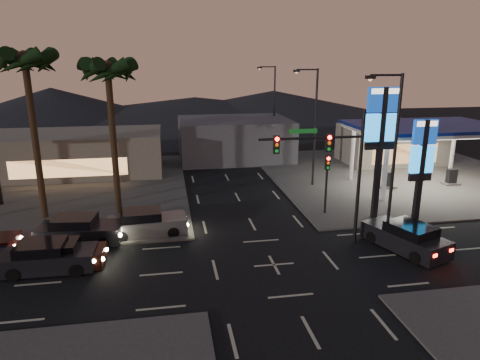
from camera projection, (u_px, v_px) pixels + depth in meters
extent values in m
plane|color=black|center=(274.00, 265.00, 23.07)|extent=(140.00, 140.00, 0.00)
cube|color=#47443F|center=(395.00, 175.00, 40.85)|extent=(24.00, 24.00, 0.12)
cube|color=#47443F|center=(40.00, 192.00, 35.60)|extent=(24.00, 24.00, 0.12)
cylinder|color=silver|center=(385.00, 170.00, 32.73)|extent=(0.36, 0.36, 5.00)
cylinder|color=silver|center=(352.00, 154.00, 38.42)|extent=(0.36, 0.36, 5.00)
cylinder|color=silver|center=(453.00, 150.00, 40.06)|extent=(0.36, 0.36, 5.00)
cube|color=silver|center=(426.00, 128.00, 35.66)|extent=(12.00, 8.00, 0.50)
cube|color=white|center=(426.00, 131.00, 35.74)|extent=(11.60, 7.60, 0.06)
cube|color=navy|center=(426.00, 126.00, 35.62)|extent=(12.20, 8.20, 0.25)
cube|color=black|center=(388.00, 180.00, 36.37)|extent=(0.80, 0.50, 1.40)
cube|color=black|center=(452.00, 177.00, 37.35)|extent=(0.80, 0.50, 1.40)
cube|color=#726B5B|center=(390.00, 144.00, 45.39)|extent=(10.00, 6.00, 4.00)
cube|color=black|center=(379.00, 156.00, 28.46)|extent=(0.35, 0.35, 9.00)
cube|color=navy|center=(384.00, 100.00, 27.45)|extent=(2.20, 0.30, 1.60)
cube|color=white|center=(385.00, 91.00, 27.30)|extent=(1.98, 0.32, 0.35)
cube|color=#1782E2|center=(382.00, 127.00, 27.94)|extent=(2.20, 0.30, 1.80)
cube|color=black|center=(380.00, 146.00, 28.27)|extent=(2.09, 0.28, 0.50)
cube|color=black|center=(420.00, 172.00, 28.19)|extent=(0.35, 0.35, 7.00)
cube|color=navy|center=(425.00, 132.00, 27.46)|extent=(1.60, 0.30, 1.60)
cube|color=white|center=(426.00, 123.00, 27.31)|extent=(1.44, 0.32, 0.35)
cube|color=#1782E2|center=(422.00, 159.00, 27.95)|extent=(1.60, 0.30, 1.80)
cube|color=black|center=(420.00, 177.00, 28.27)|extent=(1.52, 0.28, 0.50)
cylinder|color=black|center=(359.00, 179.00, 24.78)|extent=(0.20, 0.20, 8.00)
cylinder|color=black|center=(312.00, 138.00, 23.61)|extent=(6.00, 0.14, 0.14)
cube|color=#0C3F14|center=(303.00, 131.00, 23.42)|extent=(1.60, 0.05, 0.25)
cube|color=black|center=(328.00, 143.00, 23.86)|extent=(0.32, 0.25, 1.00)
sphere|color=#FF0C07|center=(330.00, 137.00, 23.63)|extent=(0.22, 0.22, 0.22)
sphere|color=orange|center=(329.00, 143.00, 23.72)|extent=(0.20, 0.20, 0.20)
sphere|color=#0CB226|center=(329.00, 149.00, 23.80)|extent=(0.20, 0.20, 0.20)
cube|color=black|center=(276.00, 145.00, 23.37)|extent=(0.32, 0.25, 1.00)
sphere|color=#FF0C07|center=(277.00, 139.00, 23.13)|extent=(0.22, 0.22, 0.22)
sphere|color=orange|center=(277.00, 145.00, 23.22)|extent=(0.20, 0.20, 0.20)
sphere|color=#0CB226|center=(277.00, 151.00, 23.31)|extent=(0.20, 0.20, 0.20)
cylinder|color=black|center=(326.00, 188.00, 30.07)|extent=(0.16, 0.16, 4.00)
cube|color=black|center=(327.00, 163.00, 29.58)|extent=(0.32, 0.25, 1.00)
sphere|color=#FF0C07|center=(329.00, 159.00, 29.35)|extent=(0.22, 0.22, 0.22)
sphere|color=orange|center=(328.00, 163.00, 29.44)|extent=(0.20, 0.20, 0.20)
sphere|color=#0CB226|center=(328.00, 168.00, 29.53)|extent=(0.20, 0.20, 0.20)
cylinder|color=black|center=(393.00, 165.00, 23.81)|extent=(0.18, 0.18, 10.00)
cylinder|color=black|center=(387.00, 75.00, 22.33)|extent=(1.80, 0.12, 0.12)
cube|color=black|center=(370.00, 77.00, 22.21)|extent=(0.50, 0.25, 0.18)
sphere|color=#FFCC8C|center=(370.00, 80.00, 22.24)|extent=(0.20, 0.20, 0.20)
cylinder|color=black|center=(315.00, 129.00, 36.14)|extent=(0.18, 0.18, 10.00)
cylinder|color=black|center=(307.00, 70.00, 34.66)|extent=(1.80, 0.12, 0.12)
cube|color=black|center=(297.00, 71.00, 34.54)|extent=(0.50, 0.25, 0.18)
sphere|color=#FFCC8C|center=(296.00, 72.00, 34.57)|extent=(0.20, 0.20, 0.20)
cylinder|color=black|center=(274.00, 111.00, 49.41)|extent=(0.18, 0.18, 10.00)
cylinder|color=black|center=(267.00, 67.00, 47.94)|extent=(1.80, 0.12, 0.12)
cube|color=black|center=(260.00, 68.00, 47.82)|extent=(0.50, 0.25, 0.18)
sphere|color=#FFCC8C|center=(260.00, 69.00, 47.85)|extent=(0.20, 0.20, 0.20)
cylinder|color=black|center=(114.00, 144.00, 29.22)|extent=(0.44, 0.44, 10.20)
sphere|color=black|center=(107.00, 67.00, 27.83)|extent=(0.90, 0.90, 0.90)
cone|color=black|center=(128.00, 72.00, 28.13)|extent=(0.90, 2.74, 1.91)
cone|color=black|center=(124.00, 72.00, 28.94)|extent=(2.57, 2.57, 1.91)
cone|color=black|center=(110.00, 71.00, 29.15)|extent=(2.74, 0.90, 1.91)
cone|color=black|center=(95.00, 72.00, 28.64)|extent=(2.57, 2.57, 1.91)
cone|color=black|center=(87.00, 72.00, 27.70)|extent=(0.90, 2.74, 1.91)
cone|color=black|center=(91.00, 72.00, 26.89)|extent=(2.57, 2.57, 1.91)
cone|color=black|center=(105.00, 73.00, 26.68)|extent=(2.74, 0.90, 1.91)
cone|color=black|center=(121.00, 72.00, 27.19)|extent=(2.57, 2.57, 1.91)
cylinder|color=black|center=(35.00, 142.00, 28.32)|extent=(0.44, 0.44, 10.80)
sphere|color=black|center=(24.00, 58.00, 26.85)|extent=(0.90, 0.90, 0.90)
cone|color=black|center=(47.00, 63.00, 27.15)|extent=(0.90, 2.74, 1.91)
cone|color=black|center=(44.00, 62.00, 27.95)|extent=(2.57, 2.57, 1.91)
cone|color=black|center=(31.00, 62.00, 28.17)|extent=(2.74, 0.90, 1.91)
cone|color=black|center=(14.00, 62.00, 27.65)|extent=(2.57, 2.57, 1.91)
cone|color=black|center=(3.00, 63.00, 26.72)|extent=(0.90, 2.74, 1.91)
cone|color=black|center=(4.00, 63.00, 25.91)|extent=(2.57, 2.57, 1.91)
cone|color=black|center=(18.00, 63.00, 25.70)|extent=(2.74, 0.90, 1.91)
cone|color=black|center=(36.00, 63.00, 26.21)|extent=(2.57, 2.57, 1.91)
cube|color=#726B5B|center=(77.00, 153.00, 41.10)|extent=(16.00, 8.00, 4.00)
cube|color=#4C4C51|center=(234.00, 139.00, 47.46)|extent=(12.00, 9.00, 4.40)
cone|color=black|center=(52.00, 105.00, 75.06)|extent=(40.00, 40.00, 6.00)
cone|color=black|center=(273.00, 104.00, 81.75)|extent=(50.00, 50.00, 5.00)
cone|color=black|center=(195.00, 108.00, 79.43)|extent=(60.00, 60.00, 4.00)
cube|color=black|center=(49.00, 260.00, 22.36)|extent=(4.75, 2.06, 0.97)
cube|color=black|center=(41.00, 249.00, 22.13)|extent=(2.39, 1.86, 0.70)
cylinder|color=black|center=(83.00, 254.00, 23.51)|extent=(0.69, 0.27, 0.69)
cylinder|color=black|center=(76.00, 270.00, 21.78)|extent=(0.69, 0.27, 0.69)
cylinder|color=black|center=(25.00, 258.00, 23.07)|extent=(0.69, 0.27, 0.69)
cylinder|color=black|center=(13.00, 274.00, 21.33)|extent=(0.69, 0.27, 0.69)
sphere|color=#FFF2BF|center=(98.00, 250.00, 23.30)|extent=(0.24, 0.24, 0.24)
sphere|color=#FFF2BF|center=(94.00, 261.00, 22.08)|extent=(0.24, 0.24, 0.24)
cube|color=#FF140A|center=(5.00, 255.00, 22.57)|extent=(0.09, 0.27, 0.15)
cube|color=#34160E|center=(63.00, 258.00, 22.71)|extent=(4.35, 1.98, 0.87)
cube|color=black|center=(56.00, 248.00, 22.52)|extent=(2.21, 1.74, 0.63)
cylinder|color=black|center=(93.00, 253.00, 23.73)|extent=(0.63, 0.26, 0.62)
cylinder|color=black|center=(87.00, 267.00, 22.15)|extent=(0.63, 0.26, 0.62)
cylinder|color=black|center=(42.00, 256.00, 23.40)|extent=(0.63, 0.26, 0.62)
cylinder|color=black|center=(32.00, 270.00, 21.82)|extent=(0.63, 0.26, 0.62)
sphere|color=#FFF2BF|center=(107.00, 250.00, 23.52)|extent=(0.21, 0.21, 0.21)
sphere|color=#FFF2BF|center=(103.00, 259.00, 22.40)|extent=(0.21, 0.21, 0.21)
cube|color=#FF140A|center=(25.00, 253.00, 22.97)|extent=(0.09, 0.25, 0.14)
cube|color=#FF140A|center=(16.00, 262.00, 21.86)|extent=(0.09, 0.25, 0.14)
sphere|color=#FFF2BF|center=(8.00, 252.00, 23.36)|extent=(0.20, 0.20, 0.20)
sphere|color=#FFF2BF|center=(4.00, 260.00, 22.35)|extent=(0.20, 0.20, 0.20)
cube|color=#5F6062|center=(147.00, 225.00, 26.95)|extent=(4.97, 2.36, 0.99)
cube|color=black|center=(141.00, 216.00, 26.70)|extent=(2.54, 2.03, 0.72)
cylinder|color=black|center=(171.00, 222.00, 28.24)|extent=(0.72, 0.31, 0.70)
cylinder|color=black|center=(173.00, 232.00, 26.50)|extent=(0.72, 0.31, 0.70)
cylinder|color=black|center=(123.00, 226.00, 27.54)|extent=(0.72, 0.31, 0.70)
cylinder|color=black|center=(122.00, 237.00, 25.79)|extent=(0.72, 0.31, 0.70)
sphere|color=#FFF2BF|center=(184.00, 217.00, 28.10)|extent=(0.24, 0.24, 0.24)
sphere|color=#FFF2BF|center=(187.00, 225.00, 26.86)|extent=(0.24, 0.24, 0.24)
cube|color=#FF140A|center=(108.00, 222.00, 26.97)|extent=(0.11, 0.28, 0.15)
cube|color=#FF140A|center=(106.00, 230.00, 25.74)|extent=(0.11, 0.28, 0.15)
cube|color=black|center=(81.00, 233.00, 25.77)|extent=(5.13, 2.62, 1.01)
cube|color=black|center=(74.00, 222.00, 25.57)|extent=(2.66, 2.17, 0.73)
cylinder|color=black|center=(111.00, 230.00, 26.84)|extent=(0.74, 0.35, 0.72)
cylinder|color=black|center=(104.00, 243.00, 25.01)|extent=(0.74, 0.35, 0.72)
cylinder|color=black|center=(61.00, 231.00, 26.67)|extent=(0.74, 0.35, 0.72)
cylinder|color=black|center=(49.00, 244.00, 24.84)|extent=(0.74, 0.35, 0.72)
sphere|color=#FFF2BF|center=(125.00, 226.00, 26.53)|extent=(0.25, 0.25, 0.25)
sphere|color=#FFF2BF|center=(120.00, 235.00, 25.24)|extent=(0.25, 0.25, 0.25)
cube|color=#FF140A|center=(43.00, 227.00, 26.24)|extent=(0.12, 0.29, 0.16)
cube|color=#FF140A|center=(34.00, 235.00, 24.95)|extent=(0.12, 0.29, 0.16)
cylinder|color=black|center=(7.00, 242.00, 25.13)|extent=(0.67, 0.28, 0.66)
sphere|color=#FFF2BF|center=(21.00, 238.00, 24.97)|extent=(0.23, 0.23, 0.23)
sphere|color=#FFF2BF|center=(15.00, 247.00, 23.81)|extent=(0.23, 0.23, 0.23)
cube|color=black|center=(405.00, 239.00, 24.81)|extent=(3.66, 5.38, 1.01)
cube|color=black|center=(411.00, 230.00, 24.34)|extent=(2.65, 2.99, 0.73)
cylinder|color=black|center=(372.00, 237.00, 25.74)|extent=(0.50, 0.77, 0.72)
cylinder|color=black|center=(394.00, 231.00, 26.66)|extent=(0.50, 0.77, 0.72)
cylinder|color=black|center=(416.00, 258.00, 23.10)|extent=(0.50, 0.77, 0.72)
cylinder|color=black|center=(439.00, 250.00, 24.02)|extent=(0.50, 0.77, 0.72)
cube|color=#FF140A|center=(435.00, 256.00, 22.37)|extent=(0.30, 0.18, 0.16)
cube|color=#FF140A|center=(451.00, 250.00, 23.01)|extent=(0.30, 0.18, 0.16)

